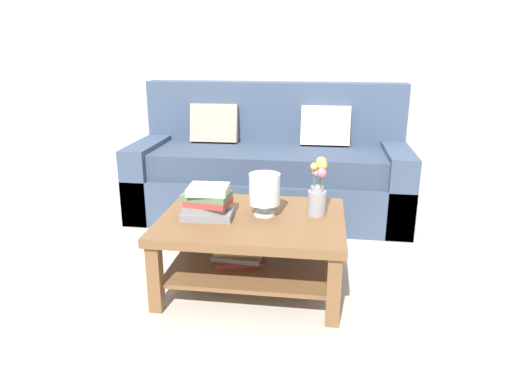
# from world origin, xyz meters

# --- Properties ---
(ground_plane) EXTENTS (10.00, 10.00, 0.00)m
(ground_plane) POSITION_xyz_m (0.00, 0.00, 0.00)
(ground_plane) COLOR #B7B2A8
(back_wall) EXTENTS (6.40, 0.12, 2.70)m
(back_wall) POSITION_xyz_m (0.00, 1.65, 1.35)
(back_wall) COLOR #BCB7B2
(back_wall) RESTS_ON ground
(couch) EXTENTS (2.20, 0.90, 1.06)m
(couch) POSITION_xyz_m (-0.03, 0.87, 0.36)
(couch) COLOR #384760
(couch) RESTS_ON ground
(coffee_table) EXTENTS (1.04, 0.81, 0.43)m
(coffee_table) POSITION_xyz_m (0.01, -0.42, 0.31)
(coffee_table) COLOR brown
(coffee_table) RESTS_ON ground
(book_stack_main) EXTENTS (0.29, 0.22, 0.18)m
(book_stack_main) POSITION_xyz_m (-0.23, -0.47, 0.52)
(book_stack_main) COLOR slate
(book_stack_main) RESTS_ON coffee_table
(glass_hurricane_vase) EXTENTS (0.18, 0.18, 0.24)m
(glass_hurricane_vase) POSITION_xyz_m (0.08, -0.38, 0.58)
(glass_hurricane_vase) COLOR silver
(glass_hurricane_vase) RESTS_ON coffee_table
(flower_pitcher) EXTENTS (0.10, 0.12, 0.33)m
(flower_pitcher) POSITION_xyz_m (0.38, -0.34, 0.57)
(flower_pitcher) COLOR gray
(flower_pitcher) RESTS_ON coffee_table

